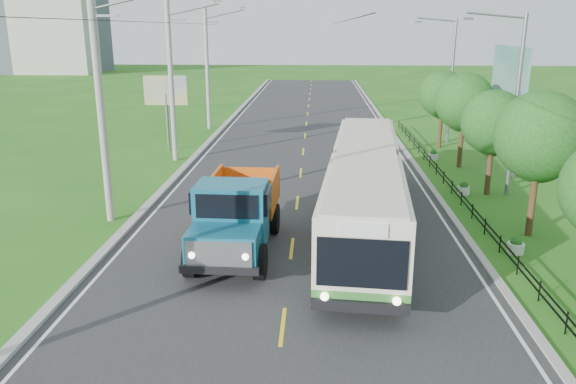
# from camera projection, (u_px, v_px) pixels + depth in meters

# --- Properties ---
(ground) EXTENTS (240.00, 240.00, 0.00)m
(ground) POSITION_uv_depth(u_px,v_px,m) (283.00, 327.00, 16.24)
(ground) COLOR #206117
(ground) RESTS_ON ground
(road) EXTENTS (14.00, 120.00, 0.02)m
(road) POSITION_uv_depth(u_px,v_px,m) (302.00, 165.00, 35.41)
(road) COLOR #28282B
(road) RESTS_ON ground
(curb_left) EXTENTS (0.40, 120.00, 0.15)m
(curb_left) POSITION_uv_depth(u_px,v_px,m) (189.00, 163.00, 35.74)
(curb_left) COLOR #9E9E99
(curb_left) RESTS_ON ground
(curb_right) EXTENTS (0.30, 120.00, 0.10)m
(curb_right) POSITION_uv_depth(u_px,v_px,m) (416.00, 166.00, 35.05)
(curb_right) COLOR #9E9E99
(curb_right) RESTS_ON ground
(edge_line_left) EXTENTS (0.12, 120.00, 0.00)m
(edge_line_left) POSITION_uv_depth(u_px,v_px,m) (197.00, 164.00, 35.73)
(edge_line_left) COLOR silver
(edge_line_left) RESTS_ON road
(edge_line_right) EXTENTS (0.12, 120.00, 0.00)m
(edge_line_right) POSITION_uv_depth(u_px,v_px,m) (408.00, 166.00, 35.08)
(edge_line_right) COLOR silver
(edge_line_right) RESTS_ON road
(centre_dash) EXTENTS (0.12, 2.20, 0.00)m
(centre_dash) POSITION_uv_depth(u_px,v_px,m) (283.00, 326.00, 16.24)
(centre_dash) COLOR yellow
(centre_dash) RESTS_ON road
(railing_right) EXTENTS (0.04, 40.00, 0.60)m
(railing_right) POSITION_uv_depth(u_px,v_px,m) (452.00, 188.00, 29.19)
(railing_right) COLOR black
(railing_right) RESTS_ON ground
(pole_near) EXTENTS (3.51, 0.32, 10.00)m
(pole_near) POSITION_uv_depth(u_px,v_px,m) (101.00, 107.00, 23.84)
(pole_near) COLOR gray
(pole_near) RESTS_ON ground
(pole_mid) EXTENTS (3.51, 0.32, 10.00)m
(pole_mid) POSITION_uv_depth(u_px,v_px,m) (172.00, 81.00, 35.35)
(pole_mid) COLOR gray
(pole_mid) RESTS_ON ground
(pole_far) EXTENTS (3.51, 0.32, 10.00)m
(pole_far) POSITION_uv_depth(u_px,v_px,m) (208.00, 68.00, 46.85)
(pole_far) COLOR gray
(pole_far) RESTS_ON ground
(tree_third) EXTENTS (3.60, 3.62, 6.00)m
(tree_third) POSITION_uv_depth(u_px,v_px,m) (540.00, 141.00, 22.45)
(tree_third) COLOR #382314
(tree_third) RESTS_ON ground
(tree_fourth) EXTENTS (3.24, 3.31, 5.40)m
(tree_fourth) POSITION_uv_depth(u_px,v_px,m) (494.00, 126.00, 28.31)
(tree_fourth) COLOR #382314
(tree_fourth) RESTS_ON ground
(tree_fifth) EXTENTS (3.48, 3.52, 5.80)m
(tree_fifth) POSITION_uv_depth(u_px,v_px,m) (465.00, 105.00, 33.99)
(tree_fifth) COLOR #382314
(tree_fifth) RESTS_ON ground
(tree_back) EXTENTS (3.30, 3.36, 5.50)m
(tree_back) POSITION_uv_depth(u_px,v_px,m) (443.00, 96.00, 39.79)
(tree_back) COLOR #382314
(tree_back) RESTS_ON ground
(streetlight_mid) EXTENTS (3.02, 0.20, 9.07)m
(streetlight_mid) POSITION_uv_depth(u_px,v_px,m) (514.00, 100.00, 27.77)
(streetlight_mid) COLOR slate
(streetlight_mid) RESTS_ON ground
(streetlight_far) EXTENTS (3.02, 0.20, 9.07)m
(streetlight_far) POSITION_uv_depth(u_px,v_px,m) (450.00, 76.00, 41.19)
(streetlight_far) COLOR slate
(streetlight_far) RESTS_ON ground
(planter_near) EXTENTS (0.64, 0.64, 0.67)m
(planter_near) POSITION_uv_depth(u_px,v_px,m) (516.00, 246.00, 21.50)
(planter_near) COLOR silver
(planter_near) RESTS_ON ground
(planter_mid) EXTENTS (0.64, 0.64, 0.67)m
(planter_mid) POSITION_uv_depth(u_px,v_px,m) (464.00, 189.00, 29.16)
(planter_mid) COLOR silver
(planter_mid) RESTS_ON ground
(planter_far) EXTENTS (0.64, 0.64, 0.67)m
(planter_far) POSITION_uv_depth(u_px,v_px,m) (433.00, 155.00, 36.83)
(planter_far) COLOR silver
(planter_far) RESTS_ON ground
(billboard_left) EXTENTS (3.00, 0.20, 5.20)m
(billboard_left) POSITION_uv_depth(u_px,v_px,m) (166.00, 95.00, 38.63)
(billboard_left) COLOR slate
(billboard_left) RESTS_ON ground
(billboard_right) EXTENTS (0.24, 6.00, 7.30)m
(billboard_right) POSITION_uv_depth(u_px,v_px,m) (509.00, 80.00, 33.31)
(billboard_right) COLOR slate
(billboard_right) RESTS_ON ground
(bus) EXTENTS (4.33, 17.53, 3.35)m
(bus) POSITION_uv_depth(u_px,v_px,m) (365.00, 183.00, 23.68)
(bus) COLOR #32762F
(bus) RESTS_ON ground
(dump_truck) EXTENTS (2.97, 7.16, 2.97)m
(dump_truck) POSITION_uv_depth(u_px,v_px,m) (237.00, 209.00, 21.34)
(dump_truck) COLOR #145D7A
(dump_truck) RESTS_ON ground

